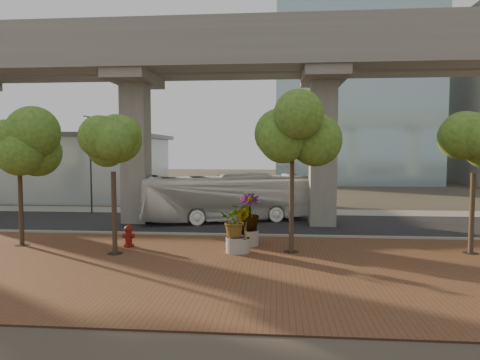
{
  "coord_description": "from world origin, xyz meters",
  "views": [
    {
      "loc": [
        3.13,
        -25.13,
        4.75
      ],
      "look_at": [
        0.93,
        0.5,
        2.95
      ],
      "focal_mm": 32.0,
      "sensor_mm": 36.0,
      "label": 1
    }
  ],
  "objects": [
    {
      "name": "planter_right",
      "position": [
        1.78,
        -4.36,
        1.6
      ],
      "size": [
        2.38,
        2.38,
        2.54
      ],
      "color": "#9B958C",
      "rests_on": "ground"
    },
    {
      "name": "street_tree_far_west",
      "position": [
        -9.4,
        -5.27,
        4.76
      ],
      "size": [
        3.98,
        3.98,
        6.53
      ],
      "color": "#443726",
      "rests_on": "ground"
    },
    {
      "name": "streetlamp_east",
      "position": [
        6.88,
        6.91,
        4.35
      ],
      "size": [
        0.37,
        1.08,
        7.44
      ],
      "color": "#323137",
      "rests_on": "ground"
    },
    {
      "name": "ground",
      "position": [
        0.0,
        0.0,
        0.0
      ],
      "size": [
        160.0,
        160.0,
        0.0
      ],
      "primitive_type": "plane",
      "color": "#342E25",
      "rests_on": "ground"
    },
    {
      "name": "planter_left",
      "position": [
        1.51,
        -5.84,
        1.33
      ],
      "size": [
        1.91,
        1.91,
        2.1
      ],
      "color": "#ADA79C",
      "rests_on": "ground"
    },
    {
      "name": "streetlamp_west",
      "position": [
        -10.64,
        5.4,
        4.2
      ],
      "size": [
        0.36,
        1.04,
        7.19
      ],
      "color": "#2F2F34",
      "rests_on": "ground"
    },
    {
      "name": "far_sidewalk",
      "position": [
        0.0,
        7.5,
        0.03
      ],
      "size": [
        90.0,
        3.0,
        0.06
      ],
      "primitive_type": "cube",
      "color": "gray",
      "rests_on": "ground"
    },
    {
      "name": "street_tree_far_east",
      "position": [
        11.97,
        -5.09,
        4.74
      ],
      "size": [
        3.5,
        3.5,
        6.3
      ],
      "color": "#443726",
      "rests_on": "ground"
    },
    {
      "name": "street_tree_near_west",
      "position": [
        -4.17,
        -6.56,
        4.8
      ],
      "size": [
        3.51,
        3.51,
        6.36
      ],
      "color": "#443726",
      "rests_on": "ground"
    },
    {
      "name": "station_pavilion",
      "position": [
        -20.0,
        16.0,
        3.22
      ],
      "size": [
        23.0,
        13.0,
        6.3
      ],
      "color": "#ACBEC5",
      "rests_on": "ground"
    },
    {
      "name": "brick_plaza",
      "position": [
        0.0,
        -8.0,
        0.03
      ],
      "size": [
        70.0,
        13.0,
        0.06
      ],
      "primitive_type": "cube",
      "color": "brown",
      "rests_on": "ground"
    },
    {
      "name": "curb_strip",
      "position": [
        0.0,
        -2.0,
        0.08
      ],
      "size": [
        70.0,
        0.25,
        0.16
      ],
      "primitive_type": "cube",
      "color": "gray",
      "rests_on": "ground"
    },
    {
      "name": "street_tree_near_east",
      "position": [
        3.82,
        -5.54,
        5.61
      ],
      "size": [
        4.4,
        4.4,
        7.57
      ],
      "color": "#443726",
      "rests_on": "ground"
    },
    {
      "name": "fire_hydrant",
      "position": [
        -4.04,
        -5.12,
        0.59
      ],
      "size": [
        0.55,
        0.5,
        1.11
      ],
      "color": "maroon",
      "rests_on": "ground"
    },
    {
      "name": "transit_viaduct",
      "position": [
        0.0,
        2.0,
        7.29
      ],
      "size": [
        72.0,
        5.6,
        12.4
      ],
      "color": "gray",
      "rests_on": "ground"
    },
    {
      "name": "transit_bus",
      "position": [
        -0.12,
        2.89,
        1.59
      ],
      "size": [
        11.67,
        6.2,
        3.18
      ],
      "primitive_type": "imported",
      "rotation": [
        0.0,
        0.0,
        1.9
      ],
      "color": "white",
      "rests_on": "ground"
    },
    {
      "name": "planter_front",
      "position": [
        1.29,
        -5.89,
        1.43
      ],
      "size": [
        2.06,
        2.06,
        2.26
      ],
      "color": "#ADA59C",
      "rests_on": "ground"
    },
    {
      "name": "asphalt_road",
      "position": [
        0.0,
        2.0,
        0.02
      ],
      "size": [
        90.0,
        8.0,
        0.04
      ],
      "primitive_type": "cube",
      "color": "black",
      "rests_on": "ground"
    }
  ]
}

